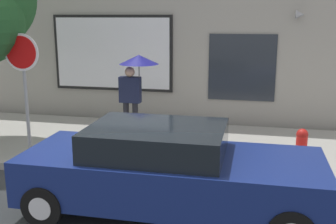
# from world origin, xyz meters

# --- Properties ---
(ground_plane) EXTENTS (60.00, 60.00, 0.00)m
(ground_plane) POSITION_xyz_m (0.00, 0.00, 0.00)
(ground_plane) COLOR #282B2D
(sidewalk) EXTENTS (20.00, 4.00, 0.15)m
(sidewalk) POSITION_xyz_m (0.00, 3.00, 0.07)
(sidewalk) COLOR gray
(sidewalk) RESTS_ON ground
(building_facade) EXTENTS (20.00, 0.67, 7.00)m
(building_facade) POSITION_xyz_m (-0.02, 5.50, 3.48)
(building_facade) COLOR #9E998E
(building_facade) RESTS_ON ground
(parked_car) EXTENTS (4.66, 1.88, 1.42)m
(parked_car) POSITION_xyz_m (0.84, -0.08, 0.71)
(parked_car) COLOR navy
(parked_car) RESTS_ON ground
(fire_hydrant) EXTENTS (0.30, 0.44, 0.77)m
(fire_hydrant) POSITION_xyz_m (3.05, 2.13, 0.52)
(fire_hydrant) COLOR red
(fire_hydrant) RESTS_ON sidewalk
(pedestrian_with_umbrella) EXTENTS (0.96, 0.94, 2.03)m
(pedestrian_with_umbrella) POSITION_xyz_m (-0.70, 3.31, 1.73)
(pedestrian_with_umbrella) COLOR black
(pedestrian_with_umbrella) RESTS_ON sidewalk
(stop_sign) EXTENTS (0.76, 0.10, 2.59)m
(stop_sign) POSITION_xyz_m (-2.55, 1.53, 1.98)
(stop_sign) COLOR gray
(stop_sign) RESTS_ON sidewalk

